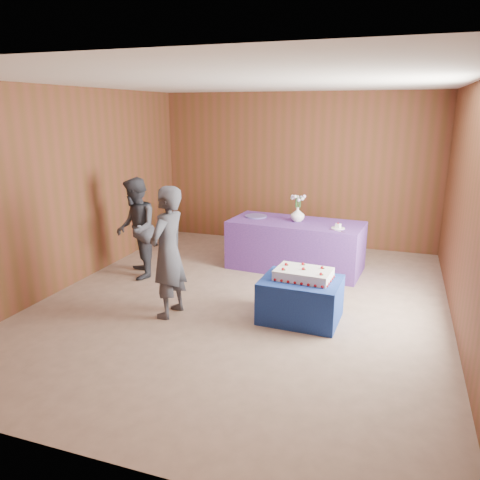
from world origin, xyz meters
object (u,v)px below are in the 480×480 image
at_px(serving_table, 295,245).
at_px(guest_left, 168,252).
at_px(sheet_cake, 304,274).
at_px(cake_table, 300,299).
at_px(guest_right, 136,229).
at_px(vase, 298,214).

bearing_deg(serving_table, guest_left, -111.32).
bearing_deg(sheet_cake, serving_table, 109.90).
bearing_deg(sheet_cake, cake_table, -116.39).
relative_size(sheet_cake, guest_left, 0.44).
bearing_deg(guest_right, serving_table, 84.61).
distance_m(cake_table, vase, 1.96).
relative_size(cake_table, sheet_cake, 1.30).
height_order(cake_table, sheet_cake, sheet_cake).
bearing_deg(guest_right, cake_table, 42.15).
bearing_deg(vase, guest_left, -115.95).
xyz_separation_m(serving_table, sheet_cake, (0.48, -1.75, 0.18)).
bearing_deg(cake_table, sheet_cake, 61.16).
height_order(sheet_cake, vase, vase).
relative_size(vase, guest_left, 0.14).
xyz_separation_m(sheet_cake, guest_left, (-1.53, -0.41, 0.23)).
bearing_deg(guest_left, vase, 159.58).
relative_size(cake_table, guest_left, 0.57).
height_order(serving_table, sheet_cake, serving_table).
height_order(cake_table, guest_left, guest_left).
bearing_deg(guest_left, serving_table, 159.59).
relative_size(cake_table, guest_right, 0.61).
height_order(vase, guest_right, guest_right).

